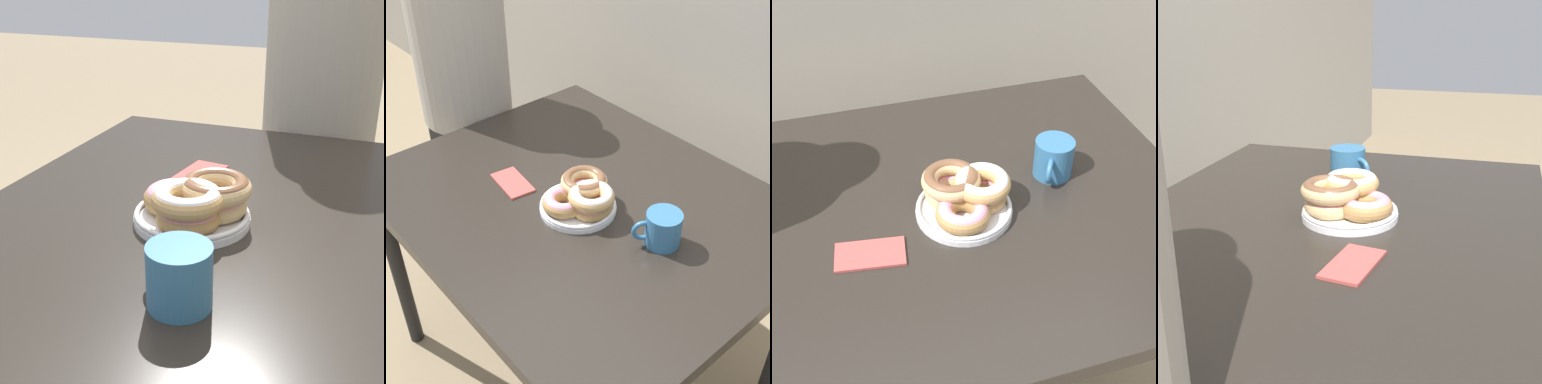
% 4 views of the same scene
% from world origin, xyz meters
% --- Properties ---
extents(dining_table, '(1.14, 0.93, 0.78)m').
position_xyz_m(dining_table, '(0.00, 0.24, 0.70)').
color(dining_table, '#28231E').
rests_on(dining_table, ground_plane).
extents(donut_plate, '(0.23, 0.24, 0.09)m').
position_xyz_m(donut_plate, '(0.03, 0.21, 0.82)').
color(donut_plate, white).
rests_on(donut_plate, dining_table).
extents(coffee_mug, '(0.10, 0.12, 0.09)m').
position_xyz_m(coffee_mug, '(0.27, 0.27, 0.83)').
color(coffee_mug, teal).
rests_on(coffee_mug, dining_table).
extents(napkin, '(0.15, 0.10, 0.01)m').
position_xyz_m(napkin, '(-0.19, 0.13, 0.78)').
color(napkin, '#BC4C47').
rests_on(napkin, dining_table).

